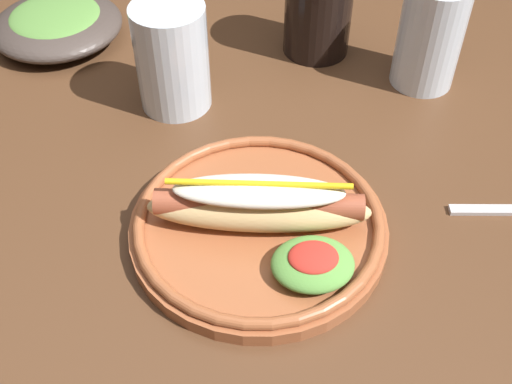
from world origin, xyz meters
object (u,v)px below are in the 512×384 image
object	(u,v)px
soda_cup	(319,5)
side_bowl	(57,24)
hot_dog_plate	(261,222)
extra_cup	(172,58)
water_cup	(430,35)

from	to	relation	value
soda_cup	side_bowl	size ratio (longest dim) A/B	0.75
hot_dog_plate	extra_cup	distance (m)	0.25
soda_cup	hot_dog_plate	bearing A→B (deg)	-107.88
water_cup	extra_cup	bearing A→B (deg)	-176.82
side_bowl	water_cup	bearing A→B (deg)	-16.45
water_cup	hot_dog_plate	bearing A→B (deg)	-133.35
extra_cup	soda_cup	bearing A→B (deg)	28.00
hot_dog_plate	soda_cup	world-z (taller)	soda_cup
hot_dog_plate	soda_cup	xyz separation A→B (m)	(0.11, 0.33, 0.05)
hot_dog_plate	side_bowl	xyz separation A→B (m)	(-0.25, 0.39, 0.00)
hot_dog_plate	soda_cup	bearing A→B (deg)	72.12
hot_dog_plate	water_cup	xyz separation A→B (m)	(0.23, 0.25, 0.05)
soda_cup	water_cup	distance (m)	0.15
hot_dog_plate	extra_cup	world-z (taller)	extra_cup
hot_dog_plate	water_cup	world-z (taller)	water_cup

